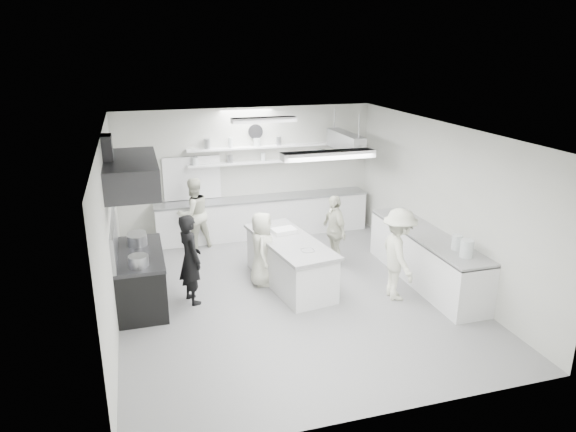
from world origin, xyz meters
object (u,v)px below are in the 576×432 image
object	(u,v)px
cook_stove	(190,259)
stove	(141,280)
right_counter	(426,258)
back_counter	(264,217)
prep_island	(290,263)
cook_back	(194,214)

from	to	relation	value
cook_stove	stove	bearing A→B (deg)	61.18
stove	right_counter	size ratio (longest dim) A/B	0.55
back_counter	cook_stove	world-z (taller)	cook_stove
stove	prep_island	xyz separation A→B (m)	(2.73, 0.04, -0.03)
prep_island	cook_back	xyz separation A→B (m)	(-1.50, 2.39, 0.38)
stove	back_counter	distance (m)	4.03
stove	cook_stove	distance (m)	0.95
cook_back	cook_stove	bearing A→B (deg)	61.50
stove	right_counter	distance (m)	5.28
back_counter	cook_back	xyz separation A→B (m)	(-1.67, -0.37, 0.34)
right_counter	prep_island	xyz separation A→B (m)	(-2.52, 0.64, -0.05)
right_counter	prep_island	world-z (taller)	right_counter
cook_back	back_counter	bearing A→B (deg)	171.99
right_counter	cook_back	xyz separation A→B (m)	(-4.02, 3.03, 0.33)
back_counter	right_counter	distance (m)	4.13
prep_island	cook_back	size ratio (longest dim) A/B	1.42
stove	prep_island	world-z (taller)	stove
stove	back_counter	world-z (taller)	back_counter
prep_island	cook_stove	bearing A→B (deg)	177.73
cook_stove	prep_island	bearing A→B (deg)	-100.36
right_counter	cook_stove	size ratio (longest dim) A/B	2.04
prep_island	cook_back	distance (m)	2.85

